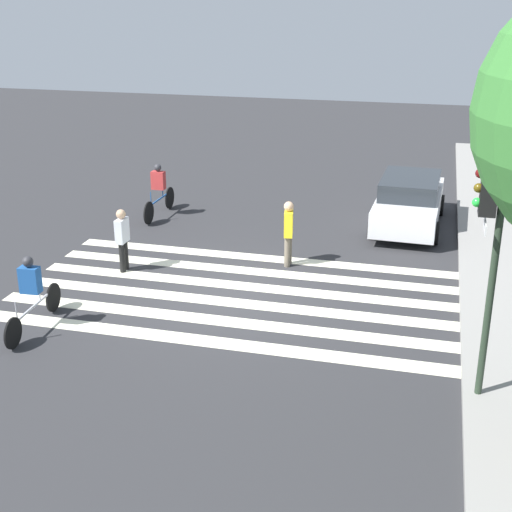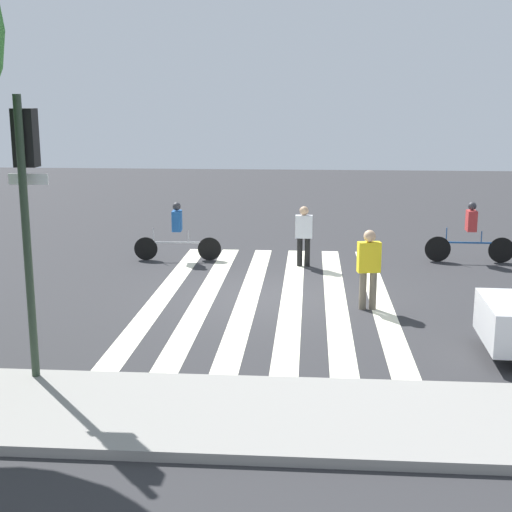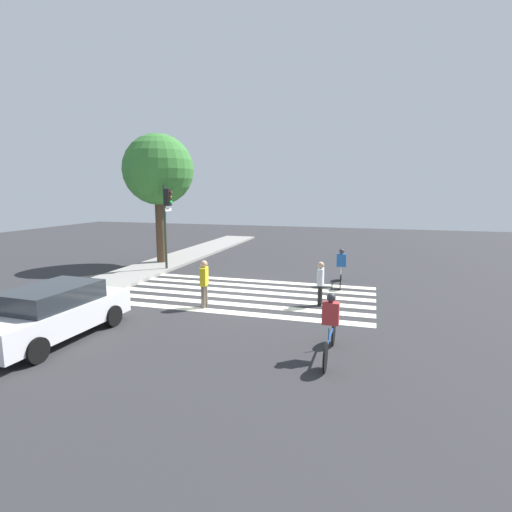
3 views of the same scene
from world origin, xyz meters
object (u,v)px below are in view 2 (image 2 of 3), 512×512
object	(u,v)px
pedestrian_adult_yellow_jacket	(304,233)
cyclist_far_lane	(471,230)
pedestrian_adult_blue_shirt	(369,265)
cyclist_near_curb	(177,229)
traffic_light	(26,185)

from	to	relation	value
pedestrian_adult_yellow_jacket	cyclist_far_lane	size ratio (longest dim) A/B	0.67
pedestrian_adult_yellow_jacket	pedestrian_adult_blue_shirt	xyz separation A→B (m)	(-1.38, 3.86, 0.05)
pedestrian_adult_yellow_jacket	cyclist_far_lane	xyz separation A→B (m)	(-4.44, -0.82, -0.03)
cyclist_near_curb	cyclist_far_lane	size ratio (longest dim) A/B	1.00
cyclist_far_lane	cyclist_near_curb	bearing A→B (deg)	3.34
pedestrian_adult_blue_shirt	cyclist_far_lane	xyz separation A→B (m)	(-3.06, -4.68, -0.08)
pedestrian_adult_yellow_jacket	cyclist_near_curb	bearing A→B (deg)	173.46
traffic_light	pedestrian_adult_blue_shirt	world-z (taller)	traffic_light
traffic_light	pedestrian_adult_blue_shirt	bearing A→B (deg)	-141.11
pedestrian_adult_yellow_jacket	pedestrian_adult_blue_shirt	distance (m)	4.10
cyclist_near_curb	traffic_light	bearing A→B (deg)	82.89
pedestrian_adult_yellow_jacket	cyclist_far_lane	distance (m)	4.51
pedestrian_adult_blue_shirt	pedestrian_adult_yellow_jacket	bearing A→B (deg)	99.78
pedestrian_adult_yellow_jacket	pedestrian_adult_blue_shirt	world-z (taller)	pedestrian_adult_blue_shirt
traffic_light	pedestrian_adult_yellow_jacket	size ratio (longest dim) A/B	2.74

